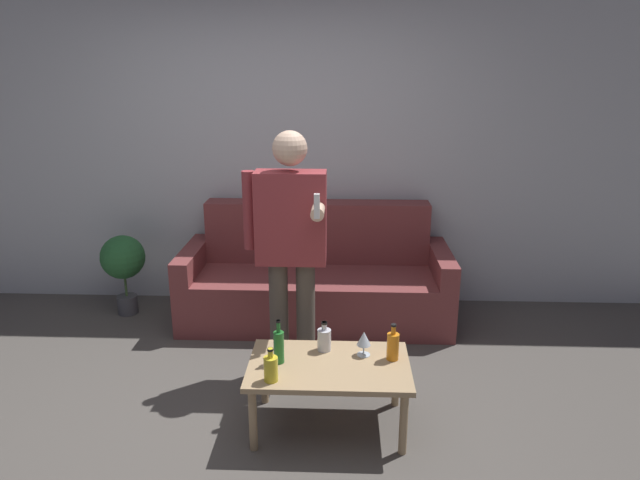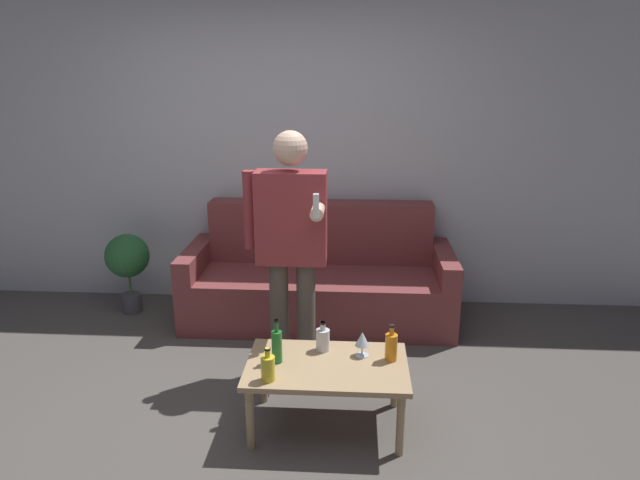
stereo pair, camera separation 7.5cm
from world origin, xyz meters
The scene contains 11 objects.
ground_plane centered at (0.00, 0.00, 0.00)m, with size 16.00×16.00×0.00m, color #514C47.
wall_back centered at (0.00, 2.02, 1.35)m, with size 8.00×0.06×2.70m.
couch centered at (0.37, 1.61, 0.32)m, with size 2.10×0.81×0.91m.
coffee_table centered at (0.51, 0.13, 0.35)m, with size 0.89×0.55×0.39m.
bottle_orange centered at (0.22, -0.06, 0.47)m, with size 0.07×0.07×0.19m.
bottle_green centered at (0.87, 0.20, 0.48)m, with size 0.07×0.07×0.21m.
bottle_dark centered at (0.24, 0.14, 0.49)m, with size 0.06×0.06×0.25m.
bottle_yellow centered at (0.48, 0.29, 0.46)m, with size 0.08×0.08×0.18m.
wine_glass_near centered at (0.71, 0.24, 0.49)m, with size 0.08×0.08×0.15m.
person_standing_front centered at (0.25, 0.73, 0.93)m, with size 0.52×0.42×1.60m.
potted_plant centered at (-1.19, 1.61, 0.45)m, with size 0.35×0.35×0.67m.
Camera 2 is at (0.65, -2.66, 1.96)m, focal length 32.00 mm.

